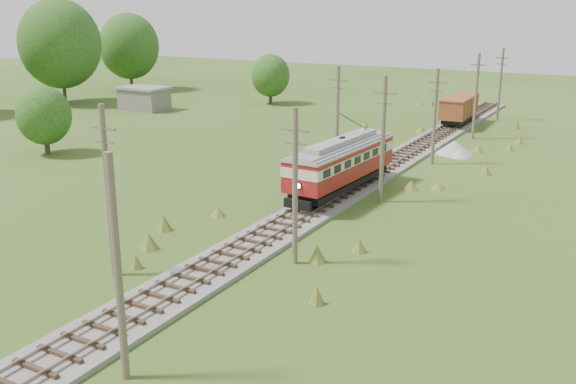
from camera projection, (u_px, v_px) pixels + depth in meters
The scene contains 17 objects.
railbed_main at pixel (356, 184), 50.05m from camera, with size 3.60×96.00×0.57m.
streetcar at pixel (342, 161), 47.01m from camera, with size 3.51×12.49×5.66m.
gondola at pixel (459, 108), 74.52m from camera, with size 3.09×8.66×2.84m.
gravel_pile at pixel (455, 148), 60.52m from camera, with size 3.59×3.81×1.31m.
utility_pole_r_1 at pixel (118, 271), 23.13m from camera, with size 0.30×0.30×8.80m.
utility_pole_r_2 at pixel (295, 186), 33.91m from camera, with size 1.60×0.30×8.60m.
utility_pole_r_3 at pixel (383, 139), 44.79m from camera, with size 1.60×0.30×9.00m.
utility_pole_r_4 at pixel (435, 116), 55.85m from camera, with size 1.60×0.30×8.40m.
utility_pole_r_5 at pixel (476, 96), 66.48m from camera, with size 1.60×0.30×8.90m.
utility_pole_r_6 at pixel (500, 83), 77.49m from camera, with size 1.60×0.30×8.70m.
utility_pole_l_a at pixel (108, 190), 32.35m from camera, with size 1.60×0.30×9.00m.
utility_pole_l_b at pixel (337, 114), 55.99m from camera, with size 1.60×0.30×8.60m.
tree_left_4 at pixel (60, 44), 89.83m from camera, with size 11.34×11.34×14.61m.
tree_left_5 at pixel (129, 46), 104.51m from camera, with size 9.66×9.66×12.44m.
tree_mid_a at pixel (270, 75), 90.57m from camera, with size 5.46×5.46×7.03m.
tree_mid_c at pixel (44, 115), 59.78m from camera, with size 5.04×5.04×6.49m.
shed at pixel (144, 98), 86.01m from camera, with size 6.40×4.40×3.10m.
Camera 1 is at (18.92, -10.66, 13.63)m, focal length 40.00 mm.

